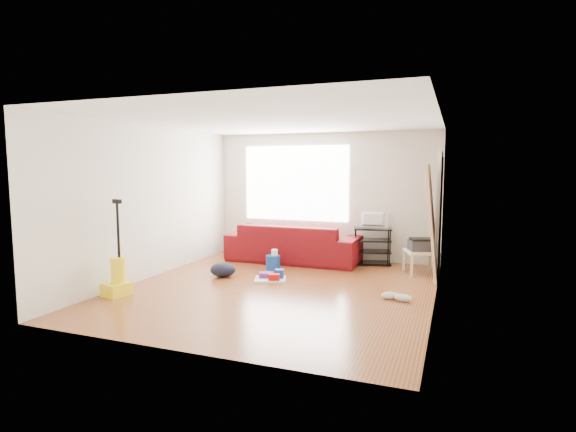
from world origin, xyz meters
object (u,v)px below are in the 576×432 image
at_px(bucket, 273,269).
at_px(vacuum, 117,278).
at_px(sofa, 293,261).
at_px(tv_stand, 372,246).
at_px(cleaning_tray, 271,277).
at_px(backpack, 223,277).
at_px(side_table, 421,254).

height_order(bucket, vacuum, vacuum).
bearing_deg(sofa, tv_stand, -169.65).
distance_m(sofa, bucket, 0.80).
bearing_deg(bucket, cleaning_tray, -69.45).
distance_m(sofa, tv_stand, 1.54).
xyz_separation_m(tv_stand, backpack, (-2.16, -1.85, -0.35)).
bearing_deg(cleaning_tray, tv_stand, 54.45).
relative_size(side_table, vacuum, 0.47).
relative_size(bucket, backpack, 0.60).
bearing_deg(tv_stand, vacuum, -145.59).
distance_m(tv_stand, side_table, 1.04).
distance_m(side_table, bucket, 2.59).
xyz_separation_m(bucket, vacuum, (-1.45, -2.29, 0.25)).
bearing_deg(vacuum, cleaning_tray, 53.76).
distance_m(sofa, vacuum, 3.46).
bearing_deg(backpack, cleaning_tray, -15.73).
distance_m(side_table, vacuum, 4.88).
distance_m(sofa, cleaning_tray, 1.56).
height_order(sofa, cleaning_tray, sofa).
bearing_deg(side_table, tv_stand, 151.90).
height_order(sofa, vacuum, vacuum).
relative_size(backpack, vacuum, 0.31).
relative_size(sofa, backpack, 5.98).
relative_size(sofa, tv_stand, 3.35).
xyz_separation_m(tv_stand, bucket, (-1.58, -1.07, -0.35)).
relative_size(tv_stand, vacuum, 0.55).
bearing_deg(bucket, sofa, 82.95).
distance_m(tv_stand, bucket, 1.94).
relative_size(tv_stand, backpack, 1.79).
bearing_deg(vacuum, tv_stand, 60.02).
bearing_deg(tv_stand, backpack, -152.90).
bearing_deg(sofa, backpack, 66.70).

